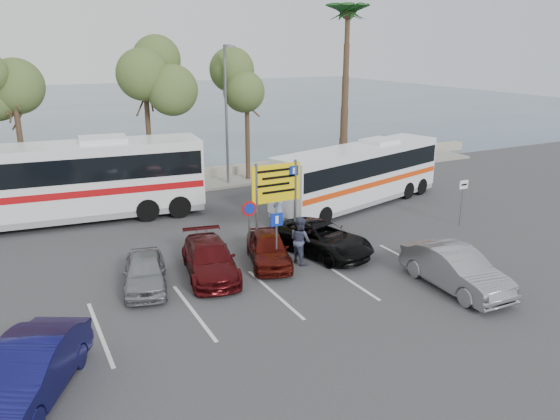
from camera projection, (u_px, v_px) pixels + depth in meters
name	position (u px, v px, depth m)	size (l,w,h in m)	color
ground	(291.00, 276.00, 20.09)	(120.00, 120.00, 0.00)	#373639
kerb_strip	(178.00, 188.00, 31.97)	(44.00, 2.40, 0.15)	gray
seawall	(168.00, 177.00, 33.61)	(48.00, 0.80, 0.60)	gray
sea	(73.00, 109.00, 71.11)	(140.00, 140.00, 0.00)	#38485B
tree_left	(13.00, 90.00, 26.74)	(3.20, 3.20, 7.20)	#382619
tree_mid	(144.00, 73.00, 29.39)	(3.20, 3.20, 8.00)	#382619
tree_right	(246.00, 79.00, 32.15)	(3.20, 3.20, 7.40)	#382619
palm_tree	(348.00, 15.00, 34.12)	(4.80, 4.80, 11.20)	#382619
street_lamp_right	(227.00, 108.00, 31.55)	(0.45, 1.15, 8.01)	slate
direction_sign	(276.00, 190.00, 22.54)	(2.20, 0.12, 3.60)	slate
sign_no_stop	(249.00, 220.00, 21.40)	(0.60, 0.08, 2.35)	slate
sign_parking	(277.00, 233.00, 20.25)	(0.50, 0.07, 2.25)	slate
sign_taxi	(462.00, 197.00, 25.22)	(0.50, 0.07, 2.20)	slate
lane_markings	(276.00, 293.00, 18.74)	(12.02, 4.20, 0.01)	silver
coach_bus_left	(64.00, 184.00, 25.64)	(13.05, 4.02, 4.00)	white
coach_bus_right	(359.00, 177.00, 28.44)	(10.94, 5.09, 3.34)	white
car_silver_a	(145.00, 271.00, 19.01)	(1.44, 3.58, 1.22)	gray
car_blue	(28.00, 372.00, 12.97)	(1.55, 4.44, 1.46)	#0F0F48
car_maroon	(210.00, 259.00, 20.05)	(1.75, 4.29, 1.25)	#4B0C0F
car_red	(268.00, 248.00, 21.10)	(1.47, 3.64, 1.24)	#4F100B
suv_black	(321.00, 238.00, 22.14)	(2.10, 4.56, 1.27)	black
car_silver_b	(456.00, 269.00, 18.91)	(1.53, 4.39, 1.45)	gray
pedestrian_near	(279.00, 210.00, 24.88)	(0.68, 0.45, 1.87)	#8DA1CE
pedestrian_far	(300.00, 240.00, 21.08)	(0.90, 0.70, 1.86)	#383C55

